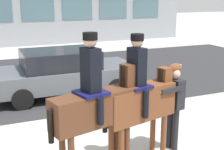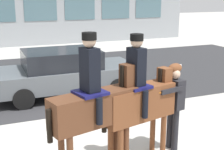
{
  "view_description": "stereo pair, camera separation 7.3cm",
  "coord_description": "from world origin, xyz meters",
  "px_view_note": "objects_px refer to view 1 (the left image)",
  "views": [
    {
      "loc": [
        -2.17,
        -7.21,
        3.17
      ],
      "look_at": [
        0.26,
        -1.45,
        1.55
      ],
      "focal_mm": 50.0,
      "sensor_mm": 36.0,
      "label": 1
    },
    {
      "loc": [
        -2.1,
        -7.23,
        3.17
      ],
      "look_at": [
        0.26,
        -1.45,
        1.55
      ],
      "focal_mm": 50.0,
      "sensor_mm": 36.0,
      "label": 2
    }
  ],
  "objects_px": {
    "mounted_horse_lead": "(97,104)",
    "mounted_horse_companion": "(140,99)",
    "pedestrian_bystander": "(174,103)",
    "street_car_near_lane": "(63,72)"
  },
  "relations": [
    {
      "from": "mounted_horse_lead",
      "to": "mounted_horse_companion",
      "type": "bearing_deg",
      "value": -1.18
    },
    {
      "from": "mounted_horse_companion",
      "to": "street_car_near_lane",
      "type": "height_order",
      "value": "mounted_horse_companion"
    },
    {
      "from": "mounted_horse_companion",
      "to": "pedestrian_bystander",
      "type": "relative_size",
      "value": 1.45
    },
    {
      "from": "mounted_horse_lead",
      "to": "mounted_horse_companion",
      "type": "xyz_separation_m",
      "value": [
        0.94,
        0.21,
        -0.09
      ]
    },
    {
      "from": "pedestrian_bystander",
      "to": "street_car_near_lane",
      "type": "bearing_deg",
      "value": -86.95
    },
    {
      "from": "mounted_horse_companion",
      "to": "street_car_near_lane",
      "type": "relative_size",
      "value": 0.54
    },
    {
      "from": "mounted_horse_lead",
      "to": "street_car_near_lane",
      "type": "bearing_deg",
      "value": 69.08
    },
    {
      "from": "mounted_horse_lead",
      "to": "street_car_near_lane",
      "type": "height_order",
      "value": "mounted_horse_lead"
    },
    {
      "from": "mounted_horse_lead",
      "to": "street_car_near_lane",
      "type": "relative_size",
      "value": 0.56
    },
    {
      "from": "mounted_horse_companion",
      "to": "pedestrian_bystander",
      "type": "bearing_deg",
      "value": -3.55
    }
  ]
}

